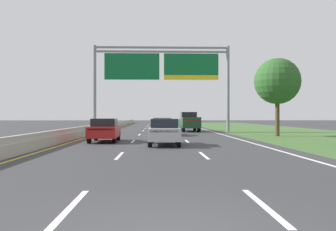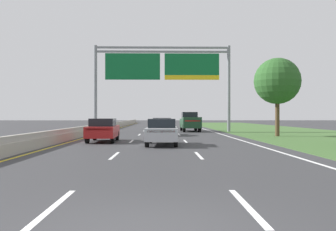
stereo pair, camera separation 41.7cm
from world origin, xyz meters
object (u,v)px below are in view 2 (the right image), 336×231
object	(u,v)px
car_red_left_lane_sedan	(103,130)
car_silver_centre_lane_sedan	(162,131)
overhead_sign_gantry	(162,70)
car_white_centre_lane_sedan	(162,126)
roadside_tree_mid	(277,81)
pickup_truck_darkgreen	(190,122)

from	to	relation	value
car_red_left_lane_sedan	car_silver_centre_lane_sedan	distance (m)	4.96
overhead_sign_gantry	car_white_centre_lane_sedan	distance (m)	9.32
car_red_left_lane_sedan	roadside_tree_mid	xyz separation A→B (m)	(13.83, 6.15, 3.89)
car_red_left_lane_sedan	roadside_tree_mid	size ratio (longest dim) A/B	0.66
overhead_sign_gantry	car_silver_centre_lane_sedan	xyz separation A→B (m)	(-0.06, -18.27, -5.95)
car_white_centre_lane_sedan	car_red_left_lane_sedan	size ratio (longest dim) A/B	1.00
pickup_truck_darkgreen	car_red_left_lane_sedan	distance (m)	18.30
overhead_sign_gantry	roadside_tree_mid	bearing A→B (deg)	-43.13
car_red_left_lane_sedan	car_silver_centre_lane_sedan	size ratio (longest dim) A/B	1.00
overhead_sign_gantry	car_white_centre_lane_sedan	size ratio (longest dim) A/B	3.39
pickup_truck_darkgreen	car_white_centre_lane_sedan	size ratio (longest dim) A/B	1.22
car_white_centre_lane_sedan	overhead_sign_gantry	bearing A→B (deg)	-1.96
car_white_centre_lane_sedan	car_red_left_lane_sedan	xyz separation A→B (m)	(-3.97, -8.14, 0.00)
car_white_centre_lane_sedan	car_silver_centre_lane_sedan	bearing A→B (deg)	178.77
pickup_truck_darkgreen	car_silver_centre_lane_sedan	distance (m)	20.03
car_red_left_lane_sedan	car_silver_centre_lane_sedan	xyz separation A→B (m)	(3.99, -2.95, 0.00)
car_silver_centre_lane_sedan	roadside_tree_mid	bearing A→B (deg)	-45.75
overhead_sign_gantry	pickup_truck_darkgreen	distance (m)	6.69
overhead_sign_gantry	car_red_left_lane_sedan	world-z (taller)	overhead_sign_gantry
overhead_sign_gantry	car_silver_centre_lane_sedan	world-z (taller)	overhead_sign_gantry
car_silver_centre_lane_sedan	roadside_tree_mid	world-z (taller)	roadside_tree_mid
overhead_sign_gantry	pickup_truck_darkgreen	bearing A→B (deg)	25.24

